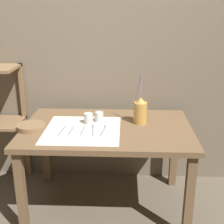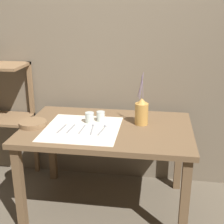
% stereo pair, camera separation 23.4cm
% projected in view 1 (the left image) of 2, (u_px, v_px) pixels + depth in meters
% --- Properties ---
extents(ground_plane, '(12.00, 12.00, 0.00)m').
position_uv_depth(ground_plane, '(107.00, 205.00, 2.61)').
color(ground_plane, brown).
extents(stone_wall_back, '(7.00, 0.06, 2.40)m').
position_uv_depth(stone_wall_back, '(110.00, 52.00, 2.72)').
color(stone_wall_back, '#6B5E4C').
rests_on(stone_wall_back, ground_plane).
extents(wooden_table, '(1.29, 0.84, 0.71)m').
position_uv_depth(wooden_table, '(107.00, 137.00, 2.41)').
color(wooden_table, brown).
rests_on(wooden_table, ground_plane).
extents(linen_cloth, '(0.56, 0.57, 0.00)m').
position_uv_depth(linen_cloth, '(82.00, 130.00, 2.32)').
color(linen_cloth, beige).
rests_on(linen_cloth, wooden_table).
extents(pitcher_with_flowers, '(0.10, 0.10, 0.41)m').
position_uv_depth(pitcher_with_flowers, '(140.00, 111.00, 2.43)').
color(pitcher_with_flowers, '#B7843D').
rests_on(pitcher_with_flowers, wooden_table).
extents(wooden_bowl, '(0.21, 0.21, 0.04)m').
position_uv_depth(wooden_bowl, '(31.00, 127.00, 2.33)').
color(wooden_bowl, brown).
rests_on(wooden_bowl, wooden_table).
extents(glass_tumbler_near, '(0.07, 0.07, 0.08)m').
position_uv_depth(glass_tumbler_near, '(88.00, 118.00, 2.43)').
color(glass_tumbler_near, '#B7C1BC').
rests_on(glass_tumbler_near, wooden_table).
extents(glass_tumbler_far, '(0.07, 0.07, 0.08)m').
position_uv_depth(glass_tumbler_far, '(99.00, 117.00, 2.47)').
color(glass_tumbler_far, '#B7C1BC').
rests_on(glass_tumbler_far, wooden_table).
extents(knife_center, '(0.03, 0.18, 0.00)m').
position_uv_depth(knife_center, '(62.00, 131.00, 2.29)').
color(knife_center, gray).
rests_on(knife_center, wooden_table).
extents(fork_inner, '(0.03, 0.18, 0.00)m').
position_uv_depth(fork_inner, '(71.00, 130.00, 2.30)').
color(fork_inner, gray).
rests_on(fork_inner, wooden_table).
extents(fork_outer, '(0.02, 0.18, 0.00)m').
position_uv_depth(fork_outer, '(83.00, 130.00, 2.30)').
color(fork_outer, gray).
rests_on(fork_outer, wooden_table).
extents(spoon_inner, '(0.03, 0.19, 0.02)m').
position_uv_depth(spoon_inner, '(93.00, 128.00, 2.34)').
color(spoon_inner, gray).
rests_on(spoon_inner, wooden_table).
extents(spoon_outer, '(0.04, 0.19, 0.02)m').
position_uv_depth(spoon_outer, '(104.00, 128.00, 2.34)').
color(spoon_outer, gray).
rests_on(spoon_outer, wooden_table).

